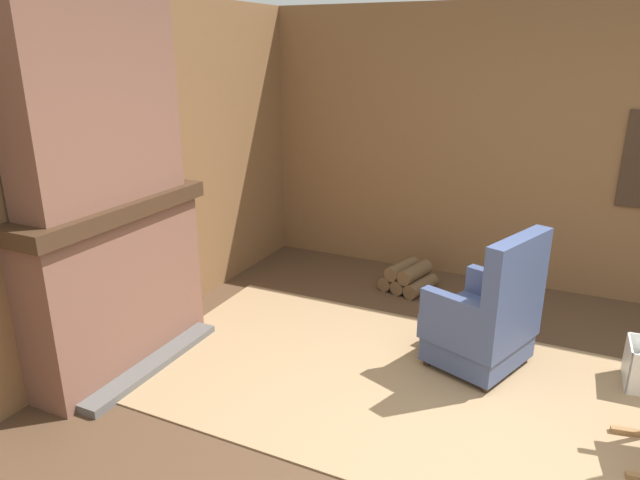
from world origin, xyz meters
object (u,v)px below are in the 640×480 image
at_px(armchair, 486,320).
at_px(oil_lamp_vase, 49,203).
at_px(storage_case, 124,183).
at_px(firewood_stack, 408,278).

bearing_deg(armchair, oil_lamp_vase, 51.24).
bearing_deg(storage_case, armchair, 18.73).
height_order(armchair, firewood_stack, armchair).
bearing_deg(firewood_stack, storage_case, -128.03).
relative_size(oil_lamp_vase, storage_case, 0.89).
relative_size(armchair, storage_case, 3.93).
xyz_separation_m(firewood_stack, storage_case, (-1.53, -1.95, 1.18)).
xyz_separation_m(armchair, oil_lamp_vase, (-2.43, -1.45, 0.93)).
height_order(oil_lamp_vase, storage_case, oil_lamp_vase).
bearing_deg(oil_lamp_vase, storage_case, 89.99).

